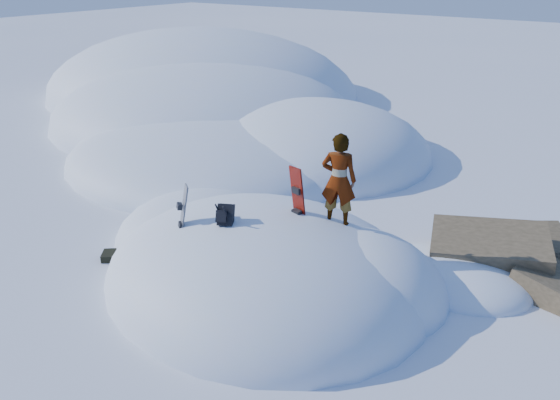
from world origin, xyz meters
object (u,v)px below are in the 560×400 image
Objects in this scene: snowboard_dark at (182,217)px; person at (339,180)px; snowboard_red at (298,204)px; backpack at (225,215)px.

person is (2.42, 1.94, 0.73)m from snowboard_dark.
backpack is at bearing -113.31° from snowboard_red.
snowboard_dark is 0.93m from backpack.
backpack is (-0.86, -1.26, -0.00)m from snowboard_red.
person reaches higher than snowboard_dark.
snowboard_red is 1.22× the size of snowboard_dark.
person is at bearing 37.28° from snowboard_red.
snowboard_red is 3.31× the size of backpack.
person reaches higher than snowboard_red.
snowboard_dark is at bearing 19.53° from person.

